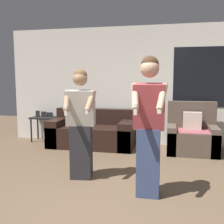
% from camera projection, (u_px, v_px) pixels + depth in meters
% --- Properties ---
extents(ground_plane, '(14.00, 14.00, 0.00)m').
position_uv_depth(ground_plane, '(111.00, 216.00, 2.89)').
color(ground_plane, brown).
extents(wall_back, '(6.46, 0.07, 2.70)m').
position_uv_depth(wall_back, '(144.00, 86.00, 6.01)').
color(wall_back, silver).
rests_on(wall_back, ground_plane).
extents(couch, '(1.88, 0.88, 0.82)m').
position_uv_depth(couch, '(92.00, 133.00, 5.90)').
color(couch, black).
rests_on(couch, ground_plane).
extents(armchair, '(0.99, 0.80, 1.04)m').
position_uv_depth(armchair, '(192.00, 136.00, 5.39)').
color(armchair, brown).
rests_on(armchair, ground_plane).
extents(side_table, '(0.59, 0.41, 0.75)m').
position_uv_depth(side_table, '(44.00, 120.00, 6.36)').
color(side_table, black).
rests_on(side_table, ground_plane).
extents(person_left, '(0.48, 0.51, 1.65)m').
position_uv_depth(person_left, '(81.00, 124.00, 3.91)').
color(person_left, '#28282D').
rests_on(person_left, ground_plane).
extents(person_right, '(0.45, 0.47, 1.78)m').
position_uv_depth(person_right, '(149.00, 125.00, 3.29)').
color(person_right, '#384770').
rests_on(person_right, ground_plane).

